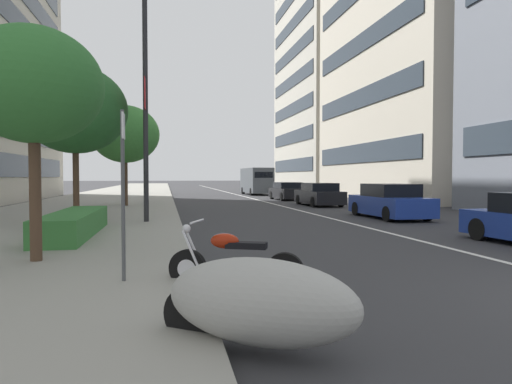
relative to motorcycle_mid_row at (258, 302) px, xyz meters
The scene contains 15 objects.
sidewalk_right_plaza 30.42m from the motorcycle_mid_row, ahead, with size 160.00×9.24×0.15m, color gray.
lane_centre_stripe 35.52m from the motorcycle_mid_row, ahead, with size 110.00×0.16×0.01m, color silver.
motorcycle_mid_row is the anchor object (origin of this frame).
motorcycle_second_in_row 2.63m from the motorcycle_mid_row, ahead, with size 1.00×2.06×1.08m.
car_lead_in_lane 15.95m from the motorcycle_mid_row, 32.40° to the right, with size 4.48×1.94×1.47m.
car_mid_block_traffic 23.56m from the motorcycle_mid_row, 20.79° to the right, with size 4.40×1.94×1.40m.
car_far_down_avenue 30.26m from the motorcycle_mid_row, 15.91° to the right, with size 4.22×2.09×1.35m.
delivery_van_ahead 40.26m from the motorcycle_mid_row, 11.39° to the right, with size 6.14×2.26×2.62m.
parking_sign_by_curb 3.50m from the motorcycle_mid_row, 28.03° to the left, with size 0.32×0.06×2.66m.
street_lamp_with_banners 13.50m from the motorcycle_mid_row, ahead, with size 1.26×2.12×9.35m.
clipped_hedge_bed 9.56m from the motorcycle_mid_row, 20.85° to the left, with size 5.41×1.10×0.64m, color #337033.
street_tree_by_lamp_post 6.71m from the motorcycle_mid_row, 34.01° to the left, with size 2.61×2.61×4.49m.
street_tree_mid_sidewalk 14.13m from the motorcycle_mid_row, 17.47° to the left, with size 3.72×3.72×5.63m.
street_tree_far_plaza 22.46m from the motorcycle_mid_row, ahead, with size 3.77×3.77×5.62m.
office_tower_near_left 58.11m from the motorcycle_mid_row, 25.91° to the right, with size 18.23×19.26×39.72m.
Camera 1 is at (-4.38, 6.91, 1.78)m, focal length 31.68 mm.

